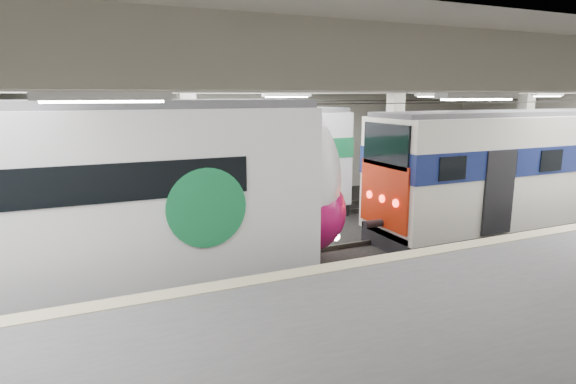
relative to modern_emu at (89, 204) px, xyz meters
name	(u,v)px	position (x,y,z in m)	size (l,w,h in m)	color
station_hall	(346,163)	(6.15, -1.74, 0.87)	(36.00, 24.00, 5.75)	black
modern_emu	(89,204)	(0.00, 0.00, 0.00)	(15.22, 3.14, 4.84)	white
older_rer	(533,168)	(15.20, 0.00, -0.07)	(13.34, 2.94, 4.40)	silver
far_train	(174,168)	(3.11, 5.50, -0.08)	(13.96, 3.16, 4.44)	white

